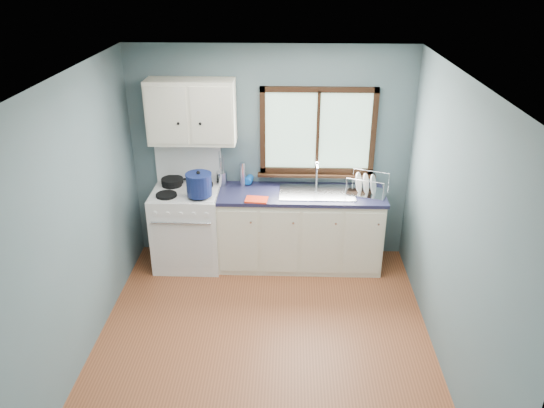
{
  "coord_description": "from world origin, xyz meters",
  "views": [
    {
      "loc": [
        0.22,
        -3.96,
        3.34
      ],
      "look_at": [
        0.05,
        0.9,
        1.05
      ],
      "focal_mm": 35.0,
      "sensor_mm": 36.0,
      "label": 1
    }
  ],
  "objects_px": {
    "stockpot": "(199,184)",
    "dish_rack": "(367,188)",
    "skillet": "(173,181)",
    "utensil_crock": "(222,178)",
    "base_cabinets": "(300,232)",
    "sink": "(317,198)",
    "gas_range": "(188,225)",
    "thermos": "(243,174)"
  },
  "relations": [
    {
      "from": "stockpot",
      "to": "dish_rack",
      "type": "xyz_separation_m",
      "value": [
        1.85,
        0.21,
        -0.11
      ]
    },
    {
      "from": "gas_range",
      "to": "utensil_crock",
      "type": "relative_size",
      "value": 3.36
    },
    {
      "from": "skillet",
      "to": "stockpot",
      "type": "distance_m",
      "value": 0.5
    },
    {
      "from": "sink",
      "to": "dish_rack",
      "type": "distance_m",
      "value": 0.57
    },
    {
      "from": "utensil_crock",
      "to": "gas_range",
      "type": "bearing_deg",
      "value": -151.91
    },
    {
      "from": "skillet",
      "to": "stockpot",
      "type": "relative_size",
      "value": 1.13
    },
    {
      "from": "gas_range",
      "to": "stockpot",
      "type": "bearing_deg",
      "value": -41.64
    },
    {
      "from": "sink",
      "to": "skillet",
      "type": "xyz_separation_m",
      "value": [
        -1.66,
        0.14,
        0.13
      ]
    },
    {
      "from": "skillet",
      "to": "stockpot",
      "type": "bearing_deg",
      "value": -62.73
    },
    {
      "from": "base_cabinets",
      "to": "stockpot",
      "type": "bearing_deg",
      "value": -170.35
    },
    {
      "from": "base_cabinets",
      "to": "stockpot",
      "type": "xyz_separation_m",
      "value": [
        -1.11,
        -0.19,
        0.68
      ]
    },
    {
      "from": "gas_range",
      "to": "base_cabinets",
      "type": "bearing_deg",
      "value": 0.82
    },
    {
      "from": "gas_range",
      "to": "dish_rack",
      "type": "relative_size",
      "value": 2.62
    },
    {
      "from": "gas_range",
      "to": "sink",
      "type": "bearing_deg",
      "value": 0.71
    },
    {
      "from": "thermos",
      "to": "sink",
      "type": "bearing_deg",
      "value": -12.12
    },
    {
      "from": "skillet",
      "to": "dish_rack",
      "type": "distance_m",
      "value": 2.22
    },
    {
      "from": "sink",
      "to": "dish_rack",
      "type": "relative_size",
      "value": 1.62
    },
    {
      "from": "stockpot",
      "to": "utensil_crock",
      "type": "bearing_deg",
      "value": 62.4
    },
    {
      "from": "skillet",
      "to": "thermos",
      "type": "bearing_deg",
      "value": -17.75
    },
    {
      "from": "base_cabinets",
      "to": "gas_range",
      "type": "bearing_deg",
      "value": -179.18
    },
    {
      "from": "base_cabinets",
      "to": "skillet",
      "type": "xyz_separation_m",
      "value": [
        -1.48,
        0.14,
        0.58
      ]
    },
    {
      "from": "thermos",
      "to": "dish_rack",
      "type": "xyz_separation_m",
      "value": [
        1.4,
        -0.16,
        -0.08
      ]
    },
    {
      "from": "utensil_crock",
      "to": "base_cabinets",
      "type": "bearing_deg",
      "value": -11.69
    },
    {
      "from": "gas_range",
      "to": "base_cabinets",
      "type": "xyz_separation_m",
      "value": [
        1.31,
        0.02,
        -0.08
      ]
    },
    {
      "from": "stockpot",
      "to": "dish_rack",
      "type": "bearing_deg",
      "value": 6.42
    },
    {
      "from": "gas_range",
      "to": "utensil_crock",
      "type": "distance_m",
      "value": 0.67
    },
    {
      "from": "base_cabinets",
      "to": "sink",
      "type": "height_order",
      "value": "sink"
    },
    {
      "from": "utensil_crock",
      "to": "stockpot",
      "type": "bearing_deg",
      "value": -117.6
    },
    {
      "from": "utensil_crock",
      "to": "thermos",
      "type": "bearing_deg",
      "value": -1.7
    },
    {
      "from": "utensil_crock",
      "to": "thermos",
      "type": "relative_size",
      "value": 1.44
    },
    {
      "from": "sink",
      "to": "utensil_crock",
      "type": "height_order",
      "value": "utensil_crock"
    },
    {
      "from": "base_cabinets",
      "to": "utensil_crock",
      "type": "relative_size",
      "value": 4.57
    },
    {
      "from": "utensil_crock",
      "to": "thermos",
      "type": "height_order",
      "value": "utensil_crock"
    },
    {
      "from": "stockpot",
      "to": "dish_rack",
      "type": "distance_m",
      "value": 1.86
    },
    {
      "from": "base_cabinets",
      "to": "sink",
      "type": "relative_size",
      "value": 2.2
    },
    {
      "from": "sink",
      "to": "dish_rack",
      "type": "xyz_separation_m",
      "value": [
        0.55,
        0.02,
        0.12
      ]
    },
    {
      "from": "gas_range",
      "to": "base_cabinets",
      "type": "relative_size",
      "value": 0.74
    },
    {
      "from": "skillet",
      "to": "thermos",
      "type": "height_order",
      "value": "thermos"
    },
    {
      "from": "gas_range",
      "to": "dish_rack",
      "type": "distance_m",
      "value": 2.1
    },
    {
      "from": "sink",
      "to": "skillet",
      "type": "distance_m",
      "value": 1.67
    },
    {
      "from": "gas_range",
      "to": "dish_rack",
      "type": "xyz_separation_m",
      "value": [
        2.04,
        0.04,
        0.49
      ]
    },
    {
      "from": "skillet",
      "to": "gas_range",
      "type": "bearing_deg",
      "value": -63.21
    }
  ]
}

